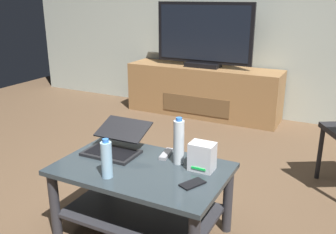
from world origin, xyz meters
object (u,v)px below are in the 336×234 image
at_px(television, 204,36).
at_px(water_bottle_near, 179,142).
at_px(router_box, 202,157).
at_px(tv_remote, 166,154).
at_px(coffee_table, 142,188).
at_px(media_cabinet, 203,91).
at_px(water_bottle_far, 107,159).
at_px(cell_phone, 193,184).
at_px(laptop, 116,143).

height_order(television, water_bottle_near, television).
xyz_separation_m(television, router_box, (0.91, -2.28, -0.42)).
bearing_deg(tv_remote, television, 96.95).
xyz_separation_m(coffee_table, media_cabinet, (-0.58, 2.43, -0.01)).
bearing_deg(router_box, water_bottle_far, -143.53).
xyz_separation_m(router_box, cell_phone, (0.02, -0.19, -0.08)).
bearing_deg(media_cabinet, cell_phone, -69.44).
height_order(television, water_bottle_far, television).
relative_size(water_bottle_near, tv_remote, 1.80).
xyz_separation_m(water_bottle_near, cell_phone, (0.18, -0.21, -0.13)).
bearing_deg(tv_remote, water_bottle_far, -120.78).
distance_m(coffee_table, media_cabinet, 2.49).
bearing_deg(laptop, cell_phone, -17.06).
relative_size(water_bottle_near, cell_phone, 2.06).
bearing_deg(water_bottle_far, tv_remote, 68.39).
xyz_separation_m(media_cabinet, laptop, (0.31, -2.30, 0.21)).
relative_size(coffee_table, television, 0.85).
bearing_deg(cell_phone, tv_remote, 163.13).
bearing_deg(television, tv_remote, -73.88).
bearing_deg(router_box, cell_phone, -82.94).
height_order(media_cabinet, router_box, router_box).
bearing_deg(television, cell_phone, -69.27).
xyz_separation_m(television, laptop, (0.31, -2.28, -0.45)).
xyz_separation_m(coffee_table, tv_remote, (0.06, 0.21, 0.15)).
bearing_deg(laptop, water_bottle_near, 2.64).
bearing_deg(coffee_table, water_bottle_near, 40.99).
relative_size(television, router_box, 7.15).
distance_m(laptop, router_box, 0.60).
bearing_deg(cell_phone, water_bottle_near, 156.26).
bearing_deg(television, laptop, -82.15).
bearing_deg(water_bottle_far, water_bottle_near, 51.12).
xyz_separation_m(router_box, tv_remote, (-0.28, 0.08, -0.07)).
bearing_deg(media_cabinet, router_box, -68.41).
distance_m(coffee_table, water_bottle_far, 0.33).
xyz_separation_m(television, cell_phone, (0.93, -2.47, -0.50)).
distance_m(television, water_bottle_near, 2.41).
distance_m(media_cabinet, water_bottle_far, 2.68).
relative_size(coffee_table, media_cabinet, 0.53).
bearing_deg(laptop, media_cabinet, 97.78).
distance_m(television, cell_phone, 2.68).
relative_size(laptop, water_bottle_far, 1.64).
relative_size(media_cabinet, laptop, 5.07).
distance_m(television, water_bottle_far, 2.67).
relative_size(television, water_bottle_near, 4.09).
xyz_separation_m(laptop, water_bottle_near, (0.44, 0.02, 0.08)).
bearing_deg(water_bottle_far, router_box, 36.47).
height_order(media_cabinet, cell_phone, media_cabinet).
bearing_deg(water_bottle_far, cell_phone, 16.08).
bearing_deg(coffee_table, water_bottle_far, -118.41).
distance_m(coffee_table, cell_phone, 0.39).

